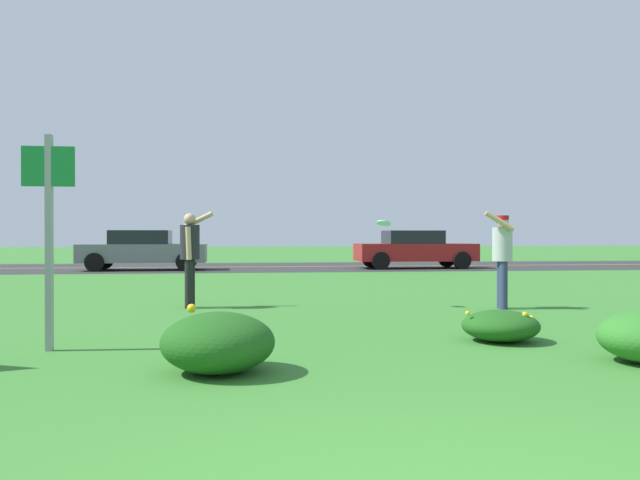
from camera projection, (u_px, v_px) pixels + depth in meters
ground_plane at (279, 293)px, 14.59m from camera, size 120.00×120.00×0.00m
highway_strip at (258, 267)px, 26.53m from camera, size 120.00×8.14×0.01m
highway_center_stripe at (258, 267)px, 26.53m from camera, size 120.00×0.16×0.00m
daylily_clump_front_right at (501, 326)px, 7.95m from camera, size 0.92×0.94×0.38m
daylily_clump_front_left at (218, 342)px, 6.13m from camera, size 1.05×1.10×0.61m
sign_post_near_path at (49, 219)px, 7.29m from camera, size 0.56×0.10×2.38m
person_thrower_dark_shirt at (190, 251)px, 11.60m from camera, size 0.58×0.52×1.70m
person_catcher_red_cap_gray_shirt at (502, 252)px, 11.47m from camera, size 0.56×0.52×1.69m
frisbee_pale_blue at (384, 223)px, 11.68m from camera, size 0.27×0.25×0.13m
car_gray_center_left at (143, 250)px, 24.15m from camera, size 4.50×2.00×1.45m
car_red_center_right at (415, 249)px, 25.49m from camera, size 4.50×2.00×1.45m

